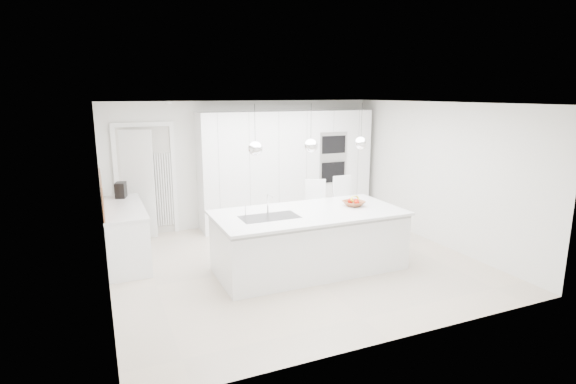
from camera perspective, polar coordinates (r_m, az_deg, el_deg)
name	(u,v)px	position (r m, az deg, el deg)	size (l,w,h in m)	color
floor	(295,263)	(7.22, 0.96, -9.03)	(5.50, 5.50, 0.00)	beige
wall_back	(245,163)	(9.17, -5.48, 3.64)	(5.50, 5.50, 0.00)	silver
wall_left	(102,203)	(6.28, -22.53, -1.35)	(5.00, 5.00, 0.00)	silver
ceiling	(296,103)	(6.72, 1.03, 11.21)	(5.50, 5.50, 0.00)	white
tall_cabinets	(287,168)	(9.18, -0.12, 3.08)	(3.60, 0.60, 2.30)	white
oven_stack	(333,158)	(9.27, 5.77, 4.35)	(0.62, 0.04, 1.05)	#A5A5A8
doorway_frame	(146,182)	(8.78, -17.57, 1.23)	(1.11, 0.08, 2.13)	white
hallway_door	(132,184)	(8.72, -19.16, 0.91)	(0.82, 0.04, 2.00)	white
radiator	(164,190)	(8.84, -15.43, 0.28)	(0.32, 0.04, 1.40)	white
left_base_cabinets	(125,235)	(7.66, -19.98, -5.14)	(0.60, 1.80, 0.86)	white
left_worktop	(123,208)	(7.54, -20.23, -1.87)	(0.62, 1.82, 0.04)	white
oak_backsplash	(102,192)	(7.47, -22.58, -0.06)	(0.02, 1.80, 0.50)	brown
island_base	(310,242)	(6.86, 2.77, -6.40)	(2.80, 1.20, 0.86)	white
island_worktop	(309,213)	(6.77, 2.63, -2.67)	(2.84, 1.40, 0.04)	white
island_sink	(270,222)	(6.50, -2.36, -3.88)	(0.84, 0.44, 0.18)	#3F3F42
island_tap	(268,204)	(6.63, -2.59, -1.47)	(0.02, 0.02, 0.30)	white
pendant_left	(255,149)	(6.21, -4.18, 5.53)	(0.20, 0.20, 0.20)	white
pendant_mid	(311,146)	(6.54, 2.91, 5.89)	(0.20, 0.20, 0.20)	white
pendant_right	(361,143)	(6.95, 9.24, 6.14)	(0.20, 0.20, 0.20)	white
fruit_bowl	(354,203)	(7.16, 8.35, -1.45)	(0.33, 0.33, 0.08)	brown
espresso_machine	(121,190)	(8.16, -20.46, 0.24)	(0.16, 0.25, 0.26)	black
bar_stool_left	(319,213)	(7.91, 3.93, -2.73)	(0.38, 0.53, 1.15)	white
bar_stool_right	(346,210)	(8.17, 7.34, -2.23)	(0.39, 0.54, 1.18)	white
apple_a	(350,201)	(7.18, 7.93, -1.13)	(0.09, 0.09, 0.09)	#AC1304
apple_b	(357,202)	(7.11, 8.74, -1.33)	(0.08, 0.08, 0.08)	#AC1304
apple_c	(357,201)	(7.17, 8.70, -1.20)	(0.08, 0.08, 0.08)	#AC1304
banana_bunch	(355,199)	(7.17, 8.48, -0.87)	(0.20, 0.20, 0.03)	yellow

